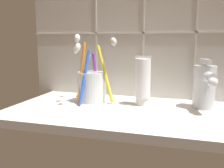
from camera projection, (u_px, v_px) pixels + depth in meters
The scene contains 5 objects.
sink_counter at pixel (126, 113), 64.24cm from camera, with size 60.89×32.67×2.00cm, color silver.
tile_wall_backsplash at pixel (139, 9), 75.31cm from camera, with size 70.89×1.72×57.65cm.
toothbrush_cup at pixel (91, 84), 71.78cm from camera, with size 15.66×13.40×19.30cm.
toothpaste_tube at pixel (143, 81), 67.48cm from camera, with size 4.38×4.17×13.47cm.
sink_faucet at pixel (205, 85), 63.89cm from camera, with size 5.61×10.98×12.76cm.
Camera 1 is at (13.95, -60.62, 19.06)cm, focal length 40.00 mm.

